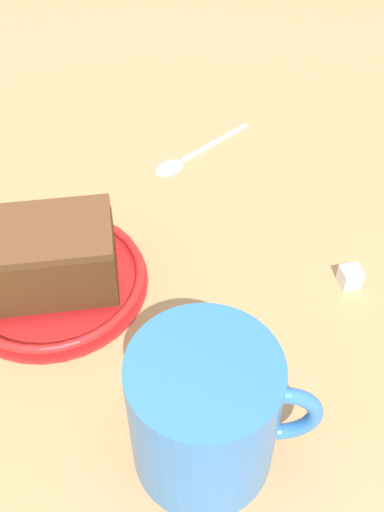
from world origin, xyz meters
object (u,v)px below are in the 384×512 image
sugar_cube (350,277)px  cake_slice (47,258)px  teaspoon (184,157)px  tea_mug (206,413)px  small_plate (53,279)px

sugar_cube → cake_slice: bearing=-147.7°
cake_slice → sugar_cube: bearing=32.3°
teaspoon → sugar_cube: size_ratio=7.67×
tea_mug → cake_slice: bearing=161.7°
teaspoon → cake_slice: bearing=-90.7°
cake_slice → teaspoon: bearing=89.3°
cake_slice → sugar_cube: 22.88cm
cake_slice → tea_mug: 17.55cm
teaspoon → sugar_cube: bearing=-18.9°
cake_slice → sugar_cube: (19.22, 12.14, -2.60)cm
tea_mug → sugar_cube: bearing=81.6°
cake_slice → sugar_cube: cake_slice is taller
small_plate → tea_mug: (16.78, -5.70, 4.14)cm
small_plate → tea_mug: size_ratio=1.41×
cake_slice → small_plate: bearing=129.1°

